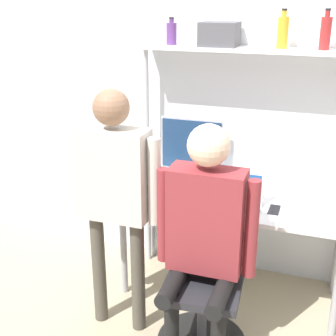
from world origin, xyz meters
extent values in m
plane|color=tan|center=(0.00, 0.00, 0.00)|extent=(12.00, 12.00, 0.00)
cube|color=silver|center=(0.00, 0.75, 1.35)|extent=(8.00, 0.06, 2.70)
cube|color=white|center=(0.00, 0.37, 0.75)|extent=(1.60, 0.70, 0.03)
cylinder|color=#A5A5AA|center=(-0.74, 0.08, 0.37)|extent=(0.05, 0.05, 0.73)
cylinder|color=#A5A5AA|center=(-0.74, 0.66, 0.37)|extent=(0.05, 0.05, 0.73)
cube|color=white|center=(0.00, 0.57, 1.77)|extent=(1.52, 0.26, 0.02)
cylinder|color=#B2B2B7|center=(-0.74, 0.57, 0.89)|extent=(0.04, 0.04, 1.78)
cylinder|color=#B7B7BC|center=(-0.39, 0.59, 0.77)|extent=(0.18, 0.18, 0.01)
cylinder|color=#B7B7BC|center=(-0.39, 0.59, 0.82)|extent=(0.06, 0.06, 0.08)
cube|color=#B7B7BC|center=(-0.39, 0.60, 1.05)|extent=(0.48, 0.01, 0.40)
cube|color=navy|center=(-0.39, 0.59, 1.05)|extent=(0.45, 0.02, 0.38)
cube|color=#BCBCC1|center=(0.04, 0.22, 0.77)|extent=(0.34, 0.22, 0.01)
cube|color=black|center=(0.04, 0.20, 0.77)|extent=(0.29, 0.12, 0.00)
cube|color=#BCBCC1|center=(0.04, 0.29, 0.88)|extent=(0.34, 0.09, 0.21)
cube|color=#194C8C|center=(0.04, 0.29, 0.88)|extent=(0.30, 0.07, 0.19)
cube|color=black|center=(0.29, 0.25, 0.77)|extent=(0.07, 0.15, 0.01)
cube|color=black|center=(0.29, 0.25, 0.77)|extent=(0.06, 0.13, 0.00)
cylinder|color=#4C4C51|center=(-0.04, -0.31, 0.25)|extent=(0.06, 0.06, 0.37)
cube|color=#26262B|center=(-0.04, -0.31, 0.46)|extent=(0.49, 0.49, 0.05)
cube|color=#26262B|center=(-0.05, -0.10, 0.71)|extent=(0.42, 0.07, 0.45)
cylinder|color=black|center=(-0.18, -0.48, 0.24)|extent=(0.09, 0.09, 0.48)
cylinder|color=black|center=(-0.18, -0.45, 0.53)|extent=(0.10, 0.38, 0.10)
cylinder|color=black|center=(0.11, -0.45, 0.53)|extent=(0.10, 0.38, 0.10)
cube|color=maroon|center=(-0.04, -0.28, 0.89)|extent=(0.44, 0.20, 0.63)
cylinder|color=maroon|center=(-0.30, -0.28, 0.87)|extent=(0.08, 0.08, 0.60)
cylinder|color=maroon|center=(0.23, -0.28, 0.87)|extent=(0.08, 0.08, 0.60)
sphere|color=beige|center=(-0.04, -0.28, 1.34)|extent=(0.24, 0.24, 0.24)
cylinder|color=#4C473D|center=(-0.77, -0.26, 0.40)|extent=(0.09, 0.09, 0.80)
cylinder|color=#4C473D|center=(-0.48, -0.26, 0.40)|extent=(0.09, 0.09, 0.80)
cube|color=beige|center=(-0.62, -0.26, 1.09)|extent=(0.43, 0.20, 0.57)
cylinder|color=beige|center=(-0.89, -0.26, 1.07)|extent=(0.08, 0.08, 0.54)
cylinder|color=beige|center=(-0.36, -0.26, 1.07)|extent=(0.08, 0.08, 0.54)
sphere|color=#8C664C|center=(-0.62, -0.26, 1.50)|extent=(0.22, 0.22, 0.22)
cylinder|color=maroon|center=(0.48, 0.57, 1.88)|extent=(0.07, 0.07, 0.20)
cylinder|color=maroon|center=(0.48, 0.57, 2.00)|extent=(0.03, 0.03, 0.04)
cylinder|color=black|center=(0.48, 0.57, 2.03)|extent=(0.03, 0.03, 0.01)
cylinder|color=#593372|center=(-0.54, 0.57, 1.85)|extent=(0.07, 0.07, 0.15)
cylinder|color=#593372|center=(-0.54, 0.57, 1.94)|extent=(0.03, 0.03, 0.03)
cylinder|color=black|center=(-0.54, 0.57, 1.96)|extent=(0.04, 0.04, 0.01)
cylinder|color=gold|center=(0.22, 0.57, 1.88)|extent=(0.07, 0.07, 0.20)
cylinder|color=gold|center=(0.22, 0.57, 2.00)|extent=(0.03, 0.03, 0.04)
cylinder|color=black|center=(0.22, 0.57, 2.02)|extent=(0.04, 0.04, 0.01)
cube|color=#4C4C51|center=(-0.20, 0.57, 1.86)|extent=(0.25, 0.22, 0.16)
camera|label=1|loc=(0.56, -2.64, 2.11)|focal=50.00mm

